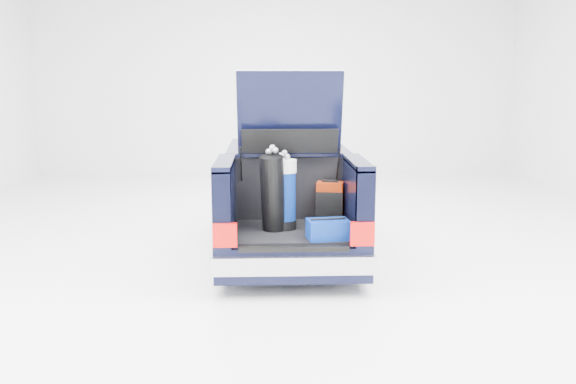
{
  "coord_description": "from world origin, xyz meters",
  "views": [
    {
      "loc": [
        -0.31,
        -8.5,
        2.36
      ],
      "look_at": [
        0.0,
        -0.5,
        0.88
      ],
      "focal_mm": 38.0,
      "sensor_mm": 36.0,
      "label": 1
    }
  ],
  "objects_px": {
    "red_suitcase": "(330,202)",
    "blue_golf_bag": "(285,194)",
    "blue_duffel": "(328,229)",
    "car": "(286,198)",
    "black_golf_bag": "(273,193)"
  },
  "relations": [
    {
      "from": "car",
      "to": "blue_golf_bag",
      "type": "bearing_deg",
      "value": -92.86
    },
    {
      "from": "black_golf_bag",
      "to": "blue_duffel",
      "type": "height_order",
      "value": "black_golf_bag"
    },
    {
      "from": "red_suitcase",
      "to": "blue_golf_bag",
      "type": "distance_m",
      "value": 0.68
    },
    {
      "from": "car",
      "to": "blue_duffel",
      "type": "xyz_separation_m",
      "value": [
        0.39,
        -2.01,
        0.04
      ]
    },
    {
      "from": "car",
      "to": "blue_golf_bag",
      "type": "xyz_separation_m",
      "value": [
        -0.08,
        -1.51,
        0.35
      ]
    },
    {
      "from": "blue_golf_bag",
      "to": "blue_duffel",
      "type": "xyz_separation_m",
      "value": [
        0.47,
        -0.5,
        -0.32
      ]
    },
    {
      "from": "black_golf_bag",
      "to": "blue_duffel",
      "type": "xyz_separation_m",
      "value": [
        0.61,
        -0.39,
        -0.34
      ]
    },
    {
      "from": "car",
      "to": "red_suitcase",
      "type": "relative_size",
      "value": 8.69
    },
    {
      "from": "red_suitcase",
      "to": "blue_duffel",
      "type": "xyz_separation_m",
      "value": [
        -0.11,
        -0.81,
        -0.14
      ]
    },
    {
      "from": "black_golf_bag",
      "to": "blue_duffel",
      "type": "bearing_deg",
      "value": -15.29
    },
    {
      "from": "black_golf_bag",
      "to": "red_suitcase",
      "type": "bearing_deg",
      "value": 47.66
    },
    {
      "from": "red_suitcase",
      "to": "blue_duffel",
      "type": "bearing_deg",
      "value": -85.59
    },
    {
      "from": "blue_duffel",
      "to": "blue_golf_bag",
      "type": "bearing_deg",
      "value": 125.55
    },
    {
      "from": "blue_duffel",
      "to": "red_suitcase",
      "type": "bearing_deg",
      "value": 74.76
    },
    {
      "from": "car",
      "to": "black_golf_bag",
      "type": "relative_size",
      "value": 4.6
    }
  ]
}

